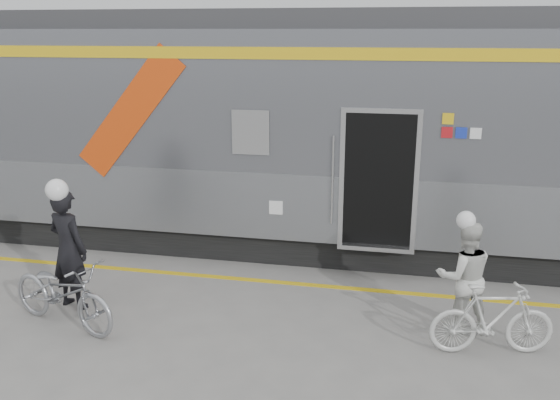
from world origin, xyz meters
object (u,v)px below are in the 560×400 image
(bicycle_left, at_px, (63,293))
(bicycle_right, at_px, (492,319))
(man, at_px, (68,249))
(woman, at_px, (464,277))

(bicycle_left, xyz_separation_m, bicycle_right, (5.42, 0.42, -0.02))
(man, xyz_separation_m, bicycle_left, (0.20, -0.55, -0.39))
(man, height_order, bicycle_left, man)
(man, relative_size, woman, 1.16)
(man, distance_m, woman, 5.34)
(bicycle_left, height_order, bicycle_right, bicycle_left)
(man, bearing_deg, bicycle_right, -162.67)
(man, xyz_separation_m, bicycle_right, (5.62, -0.13, -0.41))
(bicycle_right, bearing_deg, bicycle_left, 83.12)
(woman, distance_m, bicycle_right, 0.69)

